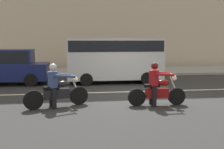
% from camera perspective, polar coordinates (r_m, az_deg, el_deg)
% --- Properties ---
extents(ground_plane, '(80.00, 80.00, 0.00)m').
position_cam_1_polar(ground_plane, '(11.00, 4.91, -4.62)').
color(ground_plane, '#292929').
extents(sidewalk_slab, '(40.00, 4.40, 0.14)m').
position_cam_1_polar(sidewalk_slab, '(18.77, -0.33, 0.71)').
color(sidewalk_slab, gray).
rests_on(sidewalk_slab, ground_plane).
extents(lane_marking_stripe, '(18.00, 0.14, 0.01)m').
position_cam_1_polar(lane_marking_stripe, '(12.03, 7.52, -3.58)').
color(lane_marking_stripe, silver).
rests_on(lane_marking_stripe, ground_plane).
extents(motorcycle_with_rider_denim_blue, '(2.15, 0.95, 1.51)m').
position_cam_1_polar(motorcycle_with_rider_denim_blue, '(9.27, -11.86, -3.13)').
color(motorcycle_with_rider_denim_blue, black).
rests_on(motorcycle_with_rider_denim_blue, ground_plane).
extents(motorcycle_with_rider_crimson, '(2.06, 0.70, 1.53)m').
position_cam_1_polar(motorcycle_with_rider_crimson, '(9.44, 9.55, -2.82)').
color(motorcycle_with_rider_crimson, black).
rests_on(motorcycle_with_rider_crimson, ground_plane).
extents(parked_van_silver, '(4.99, 1.96, 2.37)m').
position_cam_1_polar(parked_van_silver, '(14.23, 0.55, 3.79)').
color(parked_van_silver, '#B2B5BA').
rests_on(parked_van_silver, ground_plane).
extents(parked_hatchback_navy, '(4.02, 1.76, 1.80)m').
position_cam_1_polar(parked_hatchback_navy, '(14.64, -21.40, 1.65)').
color(parked_hatchback_navy, '#11194C').
rests_on(parked_hatchback_navy, ground_plane).
extents(street_sign_post, '(0.44, 0.08, 2.25)m').
position_cam_1_polar(street_sign_post, '(17.92, -7.42, 4.96)').
color(street_sign_post, gray).
rests_on(street_sign_post, sidewalk_slab).
extents(pedestrian_bystander, '(0.34, 0.34, 1.78)m').
position_cam_1_polar(pedestrian_bystander, '(19.51, -1.90, 4.25)').
color(pedestrian_bystander, black).
rests_on(pedestrian_bystander, sidewalk_slab).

